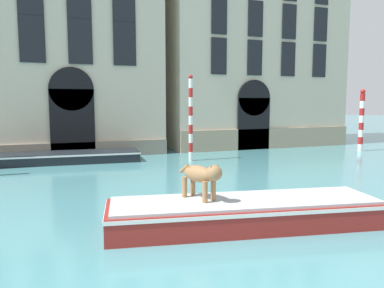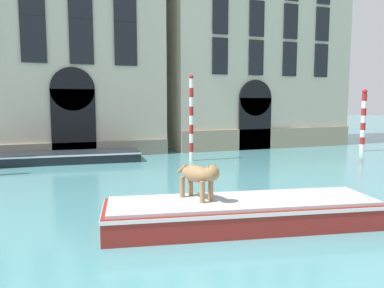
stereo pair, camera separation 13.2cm
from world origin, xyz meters
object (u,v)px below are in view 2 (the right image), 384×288
at_px(boat_foreground, 243,212).
at_px(dog_on_deck, 199,175).
at_px(mooring_pole_3, 363,120).
at_px(boat_moored_near_palazzo, 66,157).
at_px(mooring_pole_0, 191,118).

relative_size(boat_foreground, dog_on_deck, 5.22).
relative_size(dog_on_deck, mooring_pole_3, 0.35).
xyz_separation_m(boat_foreground, boat_moored_near_palazzo, (-3.53, 10.79, -0.08)).
bearing_deg(boat_foreground, mooring_pole_0, 87.36).
relative_size(boat_foreground, mooring_pole_3, 1.83).
bearing_deg(dog_on_deck, boat_foreground, 48.61).
relative_size(dog_on_deck, mooring_pole_0, 0.30).
bearing_deg(dog_on_deck, mooring_pole_3, 101.09).
xyz_separation_m(mooring_pole_0, mooring_pole_3, (10.23, -0.14, -0.27)).
bearing_deg(mooring_pole_0, boat_moored_near_palazzo, 164.88).
height_order(boat_moored_near_palazzo, mooring_pole_0, mooring_pole_0).
bearing_deg(boat_moored_near_palazzo, dog_on_deck, -71.98).
distance_m(boat_foreground, boat_moored_near_palazzo, 11.35).
bearing_deg(mooring_pole_0, mooring_pole_3, -0.76).
distance_m(dog_on_deck, mooring_pole_3, 15.94).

